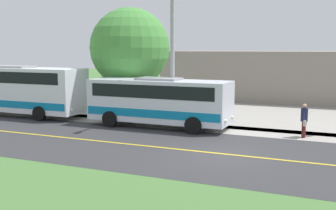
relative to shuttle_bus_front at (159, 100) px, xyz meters
The scene contains 11 objects.
ground_plane 6.83m from the shuttle_bus_front, 47.82° to the left, with size 120.00×120.00×0.00m, color #477238.
road_surface 6.83m from the shuttle_bus_front, 47.82° to the left, with size 8.00×100.00×0.01m, color #333335.
sidewalk 5.21m from the shuttle_bus_front, 98.39° to the left, with size 2.40×100.00×0.01m, color #9E9991.
parking_lot_surface 11.32m from the shuttle_bus_front, 134.97° to the left, with size 14.00×36.00×0.01m, color #9E9991.
road_centre_line 6.83m from the shuttle_bus_front, 47.82° to the left, with size 0.16×100.00×0.00m, color gold.
shuttle_bus_front is the anchor object (origin of this frame).
transit_bus_rear 10.61m from the shuttle_bus_front, 90.13° to the right, with size 2.64×10.49×3.23m.
pedestrian_with_bags 7.73m from the shuttle_bus_front, 91.96° to the left, with size 0.72×0.34×1.67m.
street_light_pole 2.69m from the shuttle_bus_front, 124.23° to the left, with size 1.97×0.24×7.40m.
tree_curbside 5.32m from the shuttle_bus_front, 130.77° to the right, with size 5.13×5.13×6.95m.
commercial_building 17.88m from the shuttle_bus_front, 161.31° to the left, with size 10.00×22.27×4.10m, color gray.
Camera 1 is at (16.37, 4.68, 4.35)m, focal length 44.64 mm.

